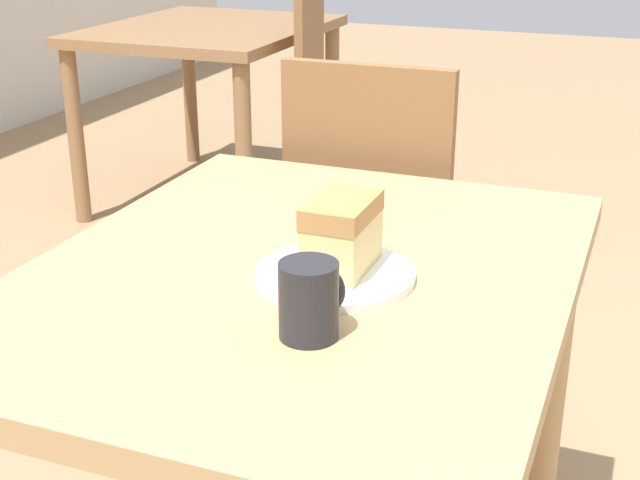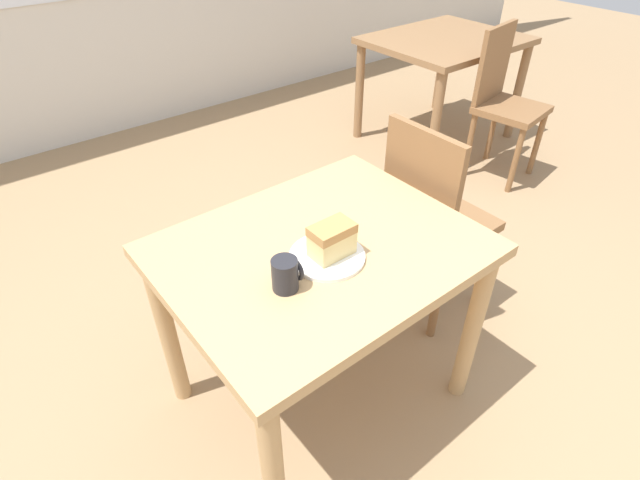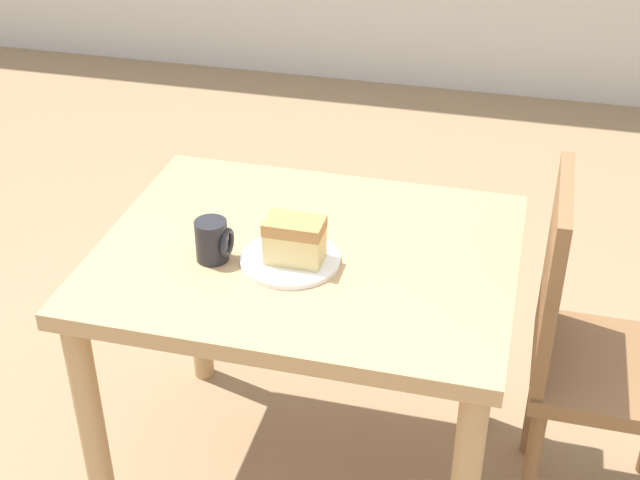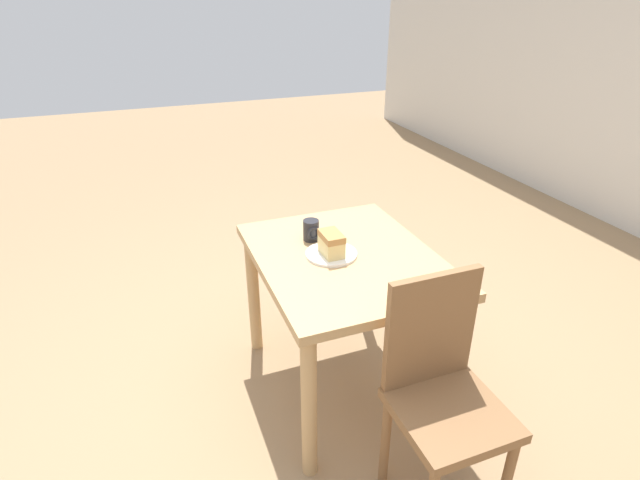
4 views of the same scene
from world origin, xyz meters
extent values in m
cube|color=tan|center=(-0.09, 0.20, 0.70)|extent=(0.94, 0.75, 0.04)
cylinder|color=tan|center=(0.33, -0.12, 0.34)|extent=(0.06, 0.06, 0.68)
cylinder|color=tan|center=(0.33, 0.53, 0.34)|extent=(0.06, 0.06, 0.68)
cube|color=olive|center=(1.99, 1.45, 0.69)|extent=(0.98, 0.80, 0.04)
cylinder|color=olive|center=(1.55, 1.10, 0.34)|extent=(0.06, 0.06, 0.67)
cylinder|color=olive|center=(2.43, 1.10, 0.34)|extent=(0.06, 0.06, 0.67)
cylinder|color=olive|center=(1.55, 1.80, 0.34)|extent=(0.06, 0.06, 0.67)
cylinder|color=olive|center=(2.43, 1.80, 0.34)|extent=(0.06, 0.06, 0.67)
cube|color=brown|center=(0.63, 0.29, 0.44)|extent=(0.37, 0.37, 0.04)
cylinder|color=brown|center=(0.78, 0.13, 0.21)|extent=(0.04, 0.04, 0.42)
cylinder|color=brown|center=(0.78, 0.44, 0.21)|extent=(0.04, 0.04, 0.42)
cylinder|color=brown|center=(0.47, 0.13, 0.21)|extent=(0.04, 0.04, 0.42)
cylinder|color=brown|center=(0.47, 0.44, 0.21)|extent=(0.04, 0.04, 0.42)
cube|color=brown|center=(0.46, 0.29, 0.68)|extent=(0.03, 0.35, 0.44)
cube|color=brown|center=(1.88, 0.81, 0.44)|extent=(0.42, 0.42, 0.04)
cylinder|color=brown|center=(1.75, 0.63, 0.21)|extent=(0.04, 0.04, 0.42)
cylinder|color=brown|center=(2.06, 0.68, 0.21)|extent=(0.04, 0.04, 0.42)
cylinder|color=brown|center=(1.71, 0.93, 0.21)|extent=(0.04, 0.04, 0.42)
cylinder|color=brown|center=(2.01, 0.98, 0.21)|extent=(0.04, 0.04, 0.42)
cube|color=brown|center=(1.86, 0.97, 0.68)|extent=(0.35, 0.08, 0.44)
cylinder|color=white|center=(-0.11, 0.14, 0.72)|extent=(0.22, 0.22, 0.01)
cube|color=#E0C67F|center=(-0.10, 0.14, 0.77)|extent=(0.12, 0.08, 0.07)
cube|color=#B27F47|center=(-0.10, 0.14, 0.82)|extent=(0.13, 0.08, 0.03)
cylinder|color=#232328|center=(-0.28, 0.11, 0.77)|extent=(0.07, 0.07, 0.10)
torus|color=#232328|center=(-0.24, 0.11, 0.77)|extent=(0.01, 0.07, 0.07)
camera|label=1|loc=(-1.16, -0.24, 1.22)|focal=50.00mm
camera|label=2|loc=(-0.83, -0.73, 1.64)|focal=28.00mm
camera|label=3|loc=(0.36, -1.43, 1.80)|focal=50.00mm
camera|label=4|loc=(1.63, -0.58, 1.75)|focal=28.00mm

